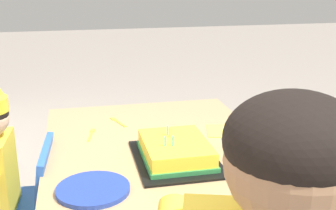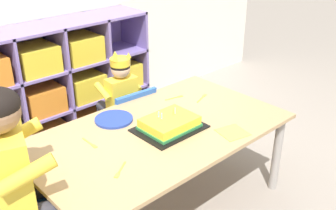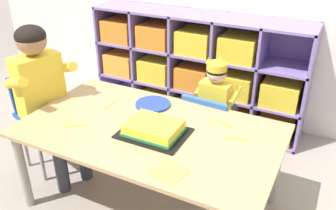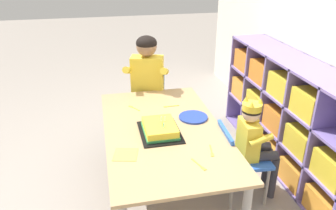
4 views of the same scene
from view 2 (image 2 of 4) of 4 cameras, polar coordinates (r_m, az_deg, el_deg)
ground at (r=2.60m, az=-1.21°, el=-14.29°), size 16.00×16.00×0.00m
storage_cubby_shelf at (r=3.12m, az=-17.93°, el=1.30°), size 1.84×0.36×0.96m
activity_table at (r=2.31m, az=-1.33°, el=-4.84°), size 1.50×0.86×0.56m
classroom_chair_blue at (r=2.84m, az=-5.75°, el=-1.79°), size 0.37×0.37×0.60m
child_with_crown at (r=2.86m, az=-7.07°, el=1.62°), size 0.31×0.31×0.83m
adult_helper_seated at (r=1.88m, az=-19.77°, el=-8.73°), size 0.48×0.46×1.06m
birthday_cake_on_tray at (r=2.27m, az=0.21°, el=-2.76°), size 0.38×0.29×0.11m
paper_plate_stack at (r=2.40m, az=-7.74°, el=-2.03°), size 0.23×0.23×0.01m
paper_napkin_square at (r=2.28m, az=9.21°, el=-3.86°), size 0.18×0.18×0.00m
fork_near_cake_tray at (r=1.95m, az=-6.90°, el=-9.29°), size 0.12×0.09×0.00m
fork_by_napkin at (r=2.67m, az=4.89°, el=1.06°), size 0.14×0.06×0.00m
fork_beside_plate_stack at (r=2.66m, az=1.04°, el=1.08°), size 0.14×0.04×0.00m
fork_at_table_front_edge at (r=2.19m, az=-11.03°, el=-5.41°), size 0.02×0.13×0.00m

